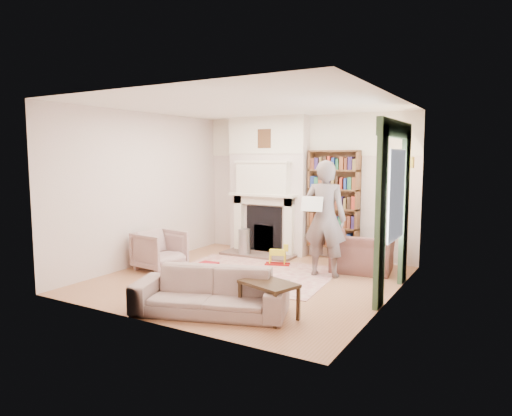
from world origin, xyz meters
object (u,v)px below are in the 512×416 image
Objects in this scene: bookcase at (334,199)px; armchair_left at (160,250)px; armchair_reading at (361,252)px; sofa at (210,292)px; man_reading at (325,219)px; paraffin_heater at (244,243)px; rocking_horse at (278,255)px; coffee_table at (269,300)px.

bookcase reaches higher than armchair_left.
bookcase is 1.74× the size of armchair_reading.
man_reading reaches higher than sofa.
armchair_reading is at bearing -41.58° from bookcase.
paraffin_heater is at bearing -17.75° from armchair_left.
sofa is 2.74m from rocking_horse.
armchair_reading is 2.40m from paraffin_heater.
man_reading reaches higher than armchair_left.
bookcase reaches higher than man_reading.
sofa is 0.76m from coffee_table.
armchair_reading reaches higher than coffee_table.
armchair_left is at bearing -135.23° from bookcase.
paraffin_heater is at bearing -157.42° from bookcase.
armchair_reading is 1.51m from rocking_horse.
bookcase is at bearing 37.69° from rocking_horse.
rocking_horse is at bearing 132.89° from coffee_table.
armchair_reading is at bearing 101.42° from coffee_table.
bookcase is at bearing 115.52° from coffee_table.
man_reading is (0.58, 2.44, 0.69)m from sofa.
man_reading is at bearing 111.38° from coffee_table.
coffee_table is at bearing -53.53° from paraffin_heater.
sofa is at bearing 63.37° from armchair_reading.
bookcase is at bearing 67.52° from sofa.
bookcase is 1.97m from paraffin_heater.
man_reading is (2.69, 1.03, 0.63)m from armchair_left.
armchair_left is 0.39× the size of man_reading.
rocking_horse is at bearing -123.33° from bookcase.
paraffin_heater is (-1.61, -0.67, -0.90)m from bookcase.
rocking_horse is (-1.15, 2.46, -0.03)m from coffee_table.
sofa reaches higher than paraffin_heater.
armchair_left is 1.08× the size of coffee_table.
coffee_table is at bearing -83.92° from rocking_horse.
armchair_left is 0.39× the size of sofa.
sofa reaches higher than rocking_horse.
rocking_horse is at bearing 80.39° from sofa.
armchair_reading is at bearing 52.53° from sofa.
armchair_left is at bearing 175.50° from coffee_table.
bookcase is 1.57m from rocking_horse.
armchair_left is (-2.35, -2.33, -0.83)m from bookcase.
bookcase reaches higher than sofa.
armchair_left is 1.82m from paraffin_heater.
rocking_horse is (-0.43, 2.70, -0.08)m from sofa.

